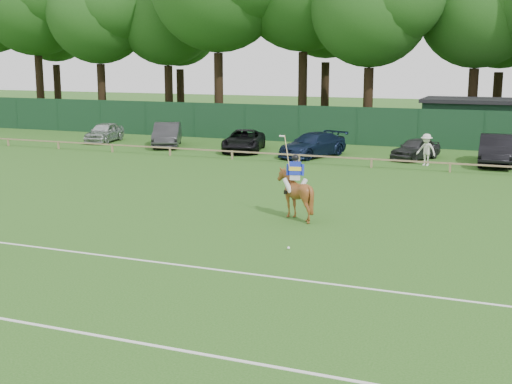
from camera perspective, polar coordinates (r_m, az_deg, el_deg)
The scene contains 16 objects.
ground at distance 20.03m, azimuth -4.56°, elevation -5.37°, with size 160.00×160.00×0.00m, color #1E4C14.
horse_chestnut at distance 24.43m, azimuth 3.26°, elevation -0.18°, with size 1.44×1.62×1.79m, color brown.
sedan_silver at distance 47.98m, azimuth -12.52°, elevation 4.89°, with size 1.58×3.92×1.34m, color #B3B6B8.
sedan_grey at distance 44.81m, azimuth -7.43°, elevation 4.76°, with size 1.62×4.65×1.53m, color #2E2F31.
suv_black at distance 42.08m, azimuth -1.03°, elevation 4.30°, with size 2.19×4.74×1.32m, color black.
sedan_navy at distance 39.94m, azimuth 4.76°, elevation 3.94°, with size 1.94×4.77×1.39m, color #121E3A.
hatch_grey at distance 39.76m, azimuth 13.16°, elevation 3.54°, with size 1.45×3.60×1.23m, color #313234.
estate_black at distance 38.93m, azimuth 19.39°, elevation 3.33°, with size 1.71×4.91×1.62m, color black.
spectator_left at distance 37.57m, azimuth 14.00°, elevation 3.44°, with size 1.10×0.63×1.71m, color beige.
rider_chestnut at distance 24.27m, azimuth 3.28°, elevation 1.64°, with size 0.97×0.51×2.05m.
polo_ball at distance 20.69m, azimuth 2.72°, elevation -4.68°, with size 0.09×0.09×0.09m, color silver.
pitch_lines at distance 17.12m, azimuth -9.82°, elevation -8.39°, with size 60.00×5.10×0.01m.
pitch_rail at distance 36.58m, azimuth 8.08°, elevation 2.81°, with size 62.10×0.10×0.50m.
perimeter_fence at distance 45.22m, azimuth 10.88°, elevation 5.33°, with size 92.08×0.08×2.50m.
utility_shed at distance 47.42m, azimuth 18.77°, elevation 5.55°, with size 8.40×4.40×3.04m.
tree_row at distance 52.89m, azimuth 14.66°, elevation 4.63°, with size 96.00×12.00×21.00m, color #26561C, non-canonical shape.
Camera 1 is at (8.62, -17.16, 5.69)m, focal length 48.00 mm.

